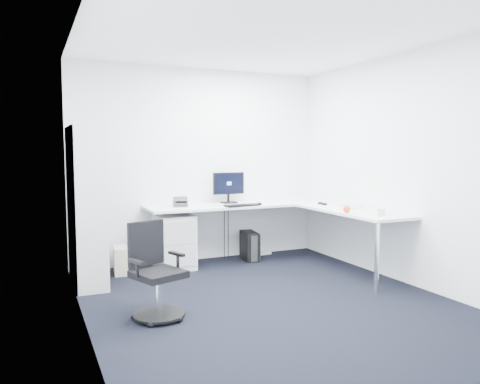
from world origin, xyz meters
name	(u,v)px	position (x,y,z in m)	size (l,w,h in m)	color
ground	(269,302)	(0.00, 0.00, 0.00)	(4.20, 4.20, 0.00)	black
ceiling	(270,35)	(0.00, 0.00, 2.70)	(4.20, 4.20, 0.00)	white
wall_back	(200,165)	(0.00, 2.10, 1.35)	(3.60, 0.02, 2.70)	white
wall_front	(433,186)	(0.00, -2.10, 1.35)	(3.60, 0.02, 2.70)	white
wall_left	(83,175)	(-1.80, 0.00, 1.35)	(0.02, 4.20, 2.70)	white
wall_right	(405,169)	(1.80, 0.00, 1.35)	(0.02, 4.20, 2.70)	white
l_desk	(256,236)	(0.55, 1.40, 0.41)	(2.79, 1.56, 0.82)	silver
drawer_pedestal	(174,241)	(-0.49, 1.78, 0.36)	(0.47, 0.58, 0.71)	silver
bookshelf	(86,206)	(-1.62, 1.45, 0.92)	(0.36, 0.92, 1.83)	#B4B7B7
task_chair	(158,271)	(-1.16, -0.01, 0.45)	(0.50, 0.50, 0.90)	black
black_pc_tower	(249,246)	(0.62, 1.77, 0.20)	(0.18, 0.41, 0.40)	black
beige_pc_tower	(120,260)	(-1.20, 1.76, 0.17)	(0.16, 0.36, 0.34)	beige
power_strip	(261,254)	(0.90, 1.96, 0.02)	(0.36, 0.06, 0.04)	white
monitor	(229,187)	(0.36, 1.89, 1.04)	(0.47, 0.15, 0.45)	black
black_keyboard	(241,205)	(0.37, 1.49, 0.83)	(0.46, 0.16, 0.02)	black
mouse	(259,204)	(0.65, 1.52, 0.83)	(0.05, 0.09, 0.03)	black
desk_phone	(180,202)	(-0.39, 1.80, 0.88)	(0.19, 0.19, 0.13)	#2A292C
laptop	(354,197)	(1.67, 0.78, 0.95)	(0.38, 0.37, 0.27)	silver
white_keyboard	(336,208)	(1.35, 0.73, 0.82)	(0.12, 0.41, 0.01)	white
headphones	(322,203)	(1.47, 1.20, 0.84)	(0.11, 0.17, 0.05)	black
orange_fruit	(347,209)	(1.25, 0.36, 0.86)	(0.09, 0.09, 0.09)	#DA4E13
tissue_box	(374,211)	(1.43, 0.10, 0.86)	(0.13, 0.24, 0.08)	white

